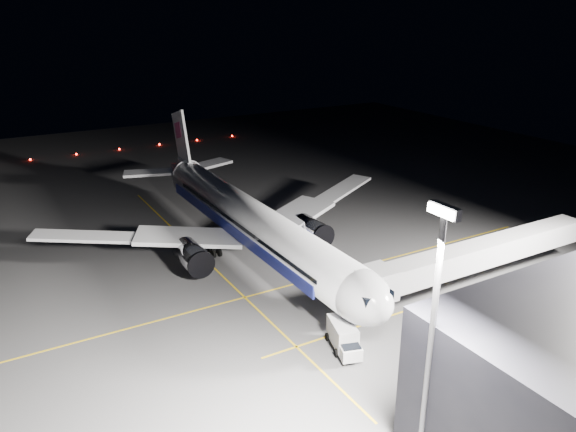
# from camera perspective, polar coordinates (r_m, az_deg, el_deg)

# --- Properties ---
(ground) EXTENTS (200.00, 200.00, 0.00)m
(ground) POSITION_cam_1_polar(r_m,az_deg,el_deg) (77.90, -3.66, -4.14)
(ground) COLOR #4C4C4F
(ground) RESTS_ON ground
(guide_line_main) EXTENTS (0.25, 80.00, 0.01)m
(guide_line_main) POSITION_cam_1_polar(r_m,az_deg,el_deg) (69.95, 0.04, -7.09)
(guide_line_main) COLOR gold
(guide_line_main) RESTS_ON ground
(guide_line_cross) EXTENTS (70.00, 0.25, 0.01)m
(guide_line_cross) POSITION_cam_1_polar(r_m,az_deg,el_deg) (75.70, -7.74, -5.05)
(guide_line_cross) COLOR gold
(guide_line_cross) RESTS_ON ground
(guide_line_side) EXTENTS (0.25, 40.00, 0.01)m
(guide_line_side) POSITION_cam_1_polar(r_m,az_deg,el_deg) (66.84, 12.87, -9.04)
(guide_line_side) COLOR gold
(guide_line_side) RESTS_ON ground
(airliner) EXTENTS (61.48, 54.22, 16.64)m
(airliner) POSITION_cam_1_polar(r_m,az_deg,el_deg) (76.82, -4.10, -0.34)
(airliner) COLOR silver
(airliner) RESTS_ON ground
(jet_bridge) EXTENTS (3.60, 34.40, 6.30)m
(jet_bridge) POSITION_cam_1_polar(r_m,az_deg,el_deg) (70.15, 18.05, -3.93)
(jet_bridge) COLOR #B2B2B7
(jet_bridge) RESTS_ON ground
(floodlight_mast_south) EXTENTS (2.40, 0.67, 20.70)m
(floodlight_mast_south) POSITION_cam_1_polar(r_m,az_deg,el_deg) (39.82, 14.53, -10.26)
(floodlight_mast_south) COLOR #59595E
(floodlight_mast_south) RESTS_ON ground
(taxiway_lights) EXTENTS (0.44, 60.44, 0.44)m
(taxiway_lights) POSITION_cam_1_polar(r_m,az_deg,el_deg) (142.90, -16.76, 6.52)
(taxiway_lights) COLOR #FF140A
(taxiway_lights) RESTS_ON ground
(service_truck) EXTENTS (5.87, 3.71, 2.81)m
(service_truck) POSITION_cam_1_polar(r_m,az_deg,el_deg) (57.40, 5.72, -12.12)
(service_truck) COLOR silver
(service_truck) RESTS_ON ground
(baggage_tug) EXTENTS (3.21, 2.83, 1.99)m
(baggage_tug) POSITION_cam_1_polar(r_m,az_deg,el_deg) (82.63, 2.28, -1.95)
(baggage_tug) COLOR black
(baggage_tug) RESTS_ON ground
(safety_cone_a) EXTENTS (0.37, 0.37, 0.55)m
(safety_cone_a) POSITION_cam_1_polar(r_m,az_deg,el_deg) (78.18, -0.50, -3.78)
(safety_cone_a) COLOR #FC400A
(safety_cone_a) RESTS_ON ground
(safety_cone_b) EXTENTS (0.35, 0.35, 0.53)m
(safety_cone_b) POSITION_cam_1_polar(r_m,az_deg,el_deg) (75.51, 0.78, -4.70)
(safety_cone_b) COLOR #FC400A
(safety_cone_b) RESTS_ON ground
(safety_cone_c) EXTENTS (0.35, 0.35, 0.53)m
(safety_cone_c) POSITION_cam_1_polar(r_m,az_deg,el_deg) (82.09, -2.17, -2.59)
(safety_cone_c) COLOR #FC400A
(safety_cone_c) RESTS_ON ground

